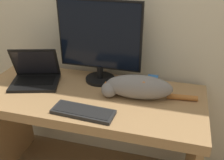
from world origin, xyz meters
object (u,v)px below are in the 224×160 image
(monitor, at_px, (99,41))
(cat, at_px, (137,87))
(external_keyboard, at_px, (83,112))
(laptop, at_px, (35,76))

(monitor, bearing_deg, cat, -29.91)
(external_keyboard, relative_size, cat, 0.62)
(laptop, bearing_deg, external_keyboard, -47.22)
(monitor, bearing_deg, laptop, -159.45)
(monitor, height_order, laptop, monitor)
(monitor, height_order, external_keyboard, monitor)
(laptop, bearing_deg, monitor, 3.63)
(monitor, distance_m, laptop, 0.48)
(monitor, xyz_separation_m, laptop, (-0.40, -0.15, -0.23))
(laptop, relative_size, external_keyboard, 1.02)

